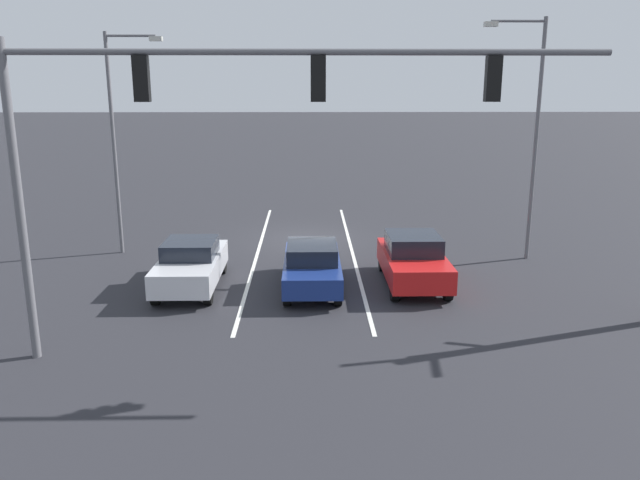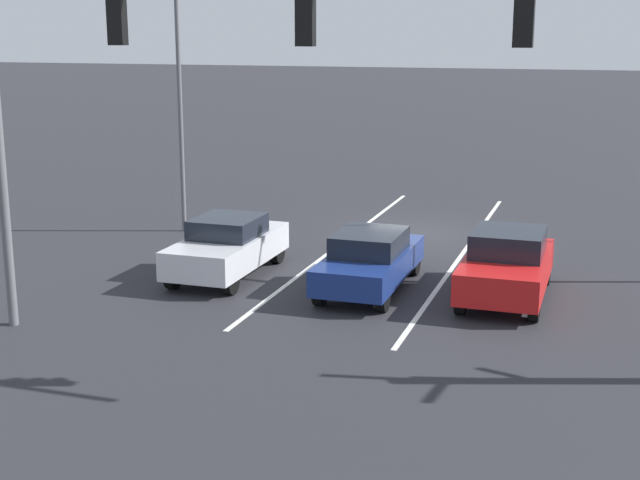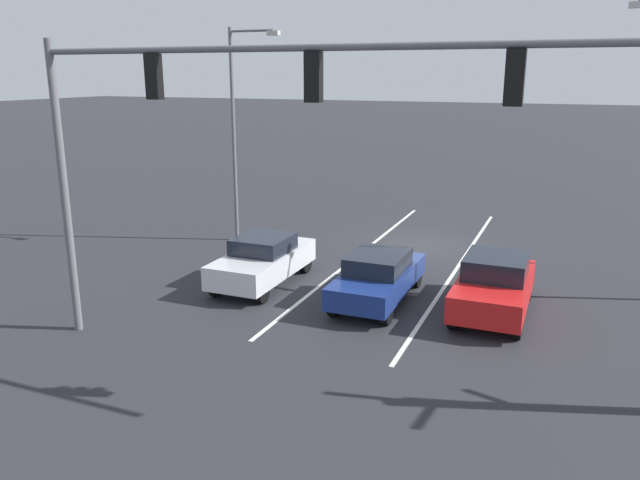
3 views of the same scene
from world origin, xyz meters
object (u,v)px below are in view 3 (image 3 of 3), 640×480
(car_navy_midlane_front, at_px, (378,276))
(car_silver_rightlane_front, at_px, (263,260))
(car_red_leftlane_front, at_px, (494,285))
(traffic_signal_gantry, at_px, (209,116))
(street_lamp_right_shoulder, at_px, (238,121))

(car_navy_midlane_front, bearing_deg, car_silver_rightlane_front, -1.52)
(car_red_leftlane_front, xyz_separation_m, traffic_signal_gantry, (5.47, 5.23, 4.69))
(car_navy_midlane_front, relative_size, street_lamp_right_shoulder, 0.54)
(car_red_leftlane_front, height_order, street_lamp_right_shoulder, street_lamp_right_shoulder)
(car_red_leftlane_front, distance_m, traffic_signal_gantry, 8.90)
(car_silver_rightlane_front, xyz_separation_m, car_red_leftlane_front, (-6.95, -0.21, 0.04))
(car_navy_midlane_front, height_order, car_red_leftlane_front, car_red_leftlane_front)
(car_silver_rightlane_front, distance_m, street_lamp_right_shoulder, 6.57)
(car_red_leftlane_front, relative_size, traffic_signal_gantry, 0.32)
(car_silver_rightlane_front, xyz_separation_m, street_lamp_right_shoulder, (3.17, -4.27, 3.85))
(car_silver_rightlane_front, bearing_deg, car_navy_midlane_front, 178.48)
(car_navy_midlane_front, distance_m, car_red_leftlane_front, 3.21)
(car_silver_rightlane_front, distance_m, car_navy_midlane_front, 3.76)
(traffic_signal_gantry, bearing_deg, car_silver_rightlane_front, -73.52)
(car_silver_rightlane_front, distance_m, car_red_leftlane_front, 6.96)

